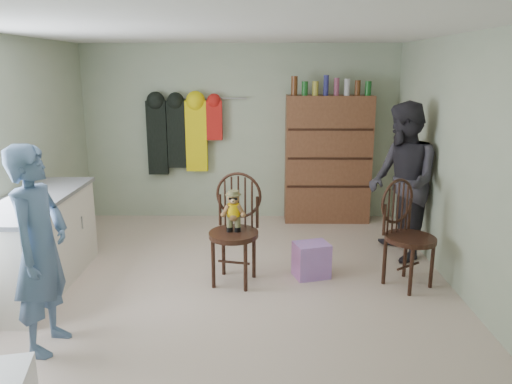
{
  "coord_description": "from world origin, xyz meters",
  "views": [
    {
      "loc": [
        0.3,
        -4.69,
        2.18
      ],
      "look_at": [
        0.25,
        0.2,
        0.95
      ],
      "focal_mm": 35.0,
      "sensor_mm": 36.0,
      "label": 1
    }
  ],
  "objects_px": {
    "counter": "(36,243)",
    "chair_front": "(235,222)",
    "chair_far": "(406,230)",
    "dresser": "(328,159)"
  },
  "relations": [
    {
      "from": "counter",
      "to": "chair_front",
      "type": "height_order",
      "value": "chair_front"
    },
    {
      "from": "counter",
      "to": "chair_far",
      "type": "height_order",
      "value": "chair_far"
    },
    {
      "from": "chair_far",
      "to": "dresser",
      "type": "height_order",
      "value": "dresser"
    },
    {
      "from": "chair_front",
      "to": "chair_far",
      "type": "xyz_separation_m",
      "value": [
        1.73,
        -0.06,
        -0.06
      ]
    },
    {
      "from": "chair_far",
      "to": "dresser",
      "type": "relative_size",
      "value": 0.53
    },
    {
      "from": "counter",
      "to": "dresser",
      "type": "distance_m",
      "value": 3.96
    },
    {
      "from": "chair_front",
      "to": "dresser",
      "type": "distance_m",
      "value": 2.47
    },
    {
      "from": "counter",
      "to": "chair_far",
      "type": "xyz_separation_m",
      "value": [
        3.71,
        0.1,
        0.11
      ]
    },
    {
      "from": "chair_far",
      "to": "dresser",
      "type": "bearing_deg",
      "value": 67.96
    },
    {
      "from": "counter",
      "to": "chair_front",
      "type": "distance_m",
      "value": 2.0
    }
  ]
}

